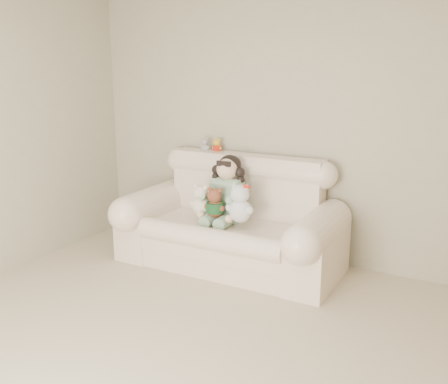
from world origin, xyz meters
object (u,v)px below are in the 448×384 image
white_cat (240,199)px  sofa (229,214)px  brown_teddy (215,200)px  cream_teddy (201,197)px  seated_child (228,188)px

white_cat → sofa: bearing=143.0°
sofa → brown_teddy: size_ratio=6.25×
white_cat → brown_teddy: bearing=174.7°
cream_teddy → white_cat: bearing=-14.1°
seated_child → cream_teddy: seated_child is taller
sofa → cream_teddy: 0.31m
brown_teddy → white_cat: size_ratio=0.79×
brown_teddy → seated_child: bearing=66.1°
sofa → cream_teddy: bearing=-156.9°
sofa → white_cat: (0.18, -0.13, 0.20)m
sofa → cream_teddy: size_ratio=6.04×
sofa → white_cat: size_ratio=4.94×
brown_teddy → cream_teddy: size_ratio=0.97×
sofa → brown_teddy: (-0.09, -0.11, 0.15)m
sofa → brown_teddy: 0.21m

